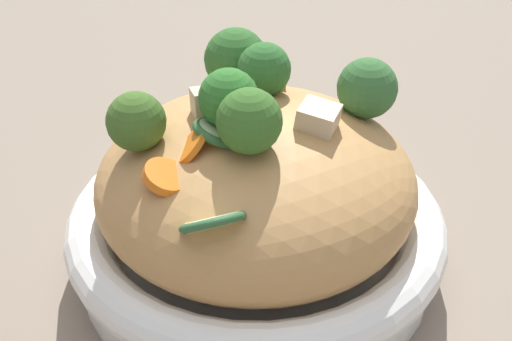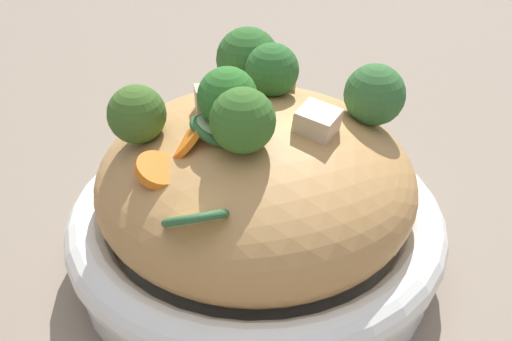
# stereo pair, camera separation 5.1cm
# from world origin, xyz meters

# --- Properties ---
(ground_plane) EXTENTS (3.00, 3.00, 0.00)m
(ground_plane) POSITION_xyz_m (0.00, 0.00, 0.00)
(ground_plane) COLOR #7C6F5D
(serving_bowl) EXTENTS (0.28, 0.28, 0.06)m
(serving_bowl) POSITION_xyz_m (0.00, 0.00, 0.03)
(serving_bowl) COLOR white
(serving_bowl) RESTS_ON ground_plane
(noodle_heap) EXTENTS (0.23, 0.23, 0.11)m
(noodle_heap) POSITION_xyz_m (-0.00, -0.00, 0.08)
(noodle_heap) COLOR #B4844B
(noodle_heap) RESTS_ON serving_bowl
(broccoli_florets) EXTENTS (0.17, 0.21, 0.07)m
(broccoli_florets) POSITION_xyz_m (-0.02, -0.00, 0.14)
(broccoli_florets) COLOR #99B775
(broccoli_florets) RESTS_ON serving_bowl
(carrot_coins) EXTENTS (0.09, 0.07, 0.03)m
(carrot_coins) POSITION_xyz_m (0.04, -0.05, 0.12)
(carrot_coins) COLOR orange
(carrot_coins) RESTS_ON serving_bowl
(zucchini_slices) EXTENTS (0.12, 0.06, 0.04)m
(zucchini_slices) POSITION_xyz_m (0.06, -0.02, 0.12)
(zucchini_slices) COLOR beige
(zucchini_slices) RESTS_ON serving_bowl
(chicken_chunks) EXTENTS (0.11, 0.11, 0.03)m
(chicken_chunks) POSITION_xyz_m (-0.03, 0.00, 0.13)
(chicken_chunks) COLOR #D0B492
(chicken_chunks) RESTS_ON serving_bowl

